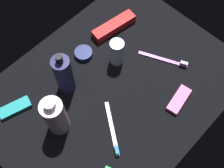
# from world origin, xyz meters

# --- Properties ---
(ground_plane) EXTENTS (0.84, 0.64, 0.01)m
(ground_plane) POSITION_xyz_m (0.00, 0.00, -0.01)
(ground_plane) COLOR black
(lotion_bottle) EXTENTS (0.06, 0.06, 0.19)m
(lotion_bottle) POSITION_xyz_m (0.10, -0.11, 0.08)
(lotion_bottle) COLOR #1C1E4B
(lotion_bottle) RESTS_ON ground_plane
(bodywash_bottle) EXTENTS (0.07, 0.07, 0.18)m
(bodywash_bottle) POSITION_xyz_m (0.21, -0.03, 0.08)
(bodywash_bottle) COLOR silver
(bodywash_bottle) RESTS_ON ground_plane
(deodorant_stick) EXTENTS (0.05, 0.05, 0.11)m
(deodorant_stick) POSITION_xyz_m (-0.09, -0.06, 0.05)
(deodorant_stick) COLOR silver
(deodorant_stick) RESTS_ON ground_plane
(toothbrush_purple) EXTENTS (0.09, 0.17, 0.02)m
(toothbrush_purple) POSITION_xyz_m (-0.21, 0.06, 0.01)
(toothbrush_purple) COLOR purple
(toothbrush_purple) RESTS_ON ground_plane
(toothbrush_white) EXTENTS (0.11, 0.16, 0.02)m
(toothbrush_white) POSITION_xyz_m (0.11, 0.11, 0.01)
(toothbrush_white) COLOR white
(toothbrush_white) RESTS_ON ground_plane
(toothpaste_box_red) EXTENTS (0.18, 0.07, 0.03)m
(toothpaste_box_red) POSITION_xyz_m (-0.18, -0.17, 0.02)
(toothpaste_box_red) COLOR red
(toothpaste_box_red) RESTS_ON ground_plane
(snack_bar_pink) EXTENTS (0.11, 0.06, 0.01)m
(snack_bar_pink) POSITION_xyz_m (-0.12, 0.19, 0.01)
(snack_bar_pink) COLOR #E55999
(snack_bar_pink) RESTS_ON ground_plane
(snack_bar_teal) EXTENTS (0.11, 0.07, 0.01)m
(snack_bar_teal) POSITION_xyz_m (0.28, -0.17, 0.01)
(snack_bar_teal) COLOR teal
(snack_bar_teal) RESTS_ON ground_plane
(cream_tin_left) EXTENTS (0.06, 0.06, 0.02)m
(cream_tin_left) POSITION_xyz_m (-0.02, -0.17, 0.01)
(cream_tin_left) COLOR navy
(cream_tin_left) RESTS_ON ground_plane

